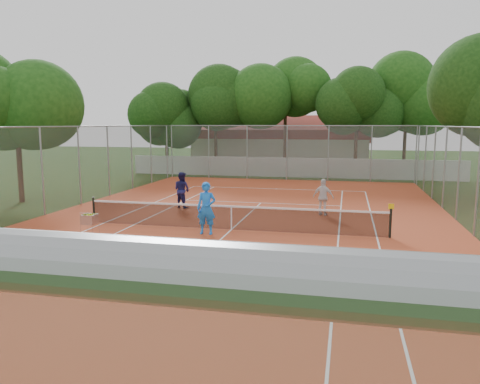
% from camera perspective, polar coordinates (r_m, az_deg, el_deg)
% --- Properties ---
extents(ground, '(120.00, 120.00, 0.00)m').
position_cam_1_polar(ground, '(18.37, -1.05, -4.68)').
color(ground, '#18340E').
rests_on(ground, ground).
extents(court_pad, '(18.00, 34.00, 0.02)m').
position_cam_1_polar(court_pad, '(18.36, -1.05, -4.65)').
color(court_pad, '#B64623').
rests_on(court_pad, ground).
extents(court_lines, '(10.98, 23.78, 0.01)m').
position_cam_1_polar(court_lines, '(18.36, -1.05, -4.61)').
color(court_lines, white).
rests_on(court_lines, court_pad).
extents(tennis_net, '(11.88, 0.10, 0.98)m').
position_cam_1_polar(tennis_net, '(18.26, -1.05, -3.12)').
color(tennis_net, black).
rests_on(tennis_net, court_pad).
extents(perimeter_fence, '(18.00, 34.00, 4.00)m').
position_cam_1_polar(perimeter_fence, '(18.02, -1.06, 1.53)').
color(perimeter_fence, slate).
rests_on(perimeter_fence, ground).
extents(boundary_wall, '(26.00, 0.30, 1.50)m').
position_cam_1_polar(boundary_wall, '(36.78, 6.10, 2.99)').
color(boundary_wall, silver).
rests_on(boundary_wall, ground).
extents(clubhouse, '(16.40, 9.00, 4.40)m').
position_cam_1_polar(clubhouse, '(46.84, 5.15, 5.92)').
color(clubhouse, beige).
rests_on(clubhouse, ground).
extents(tropical_trees, '(29.00, 19.00, 10.00)m').
position_cam_1_polar(tropical_trees, '(39.61, 6.72, 9.52)').
color(tropical_trees, black).
rests_on(tropical_trees, ground).
extents(player_near, '(0.74, 0.50, 1.97)m').
position_cam_1_polar(player_near, '(17.53, -4.12, -1.98)').
color(player_near, '#1B78ED').
rests_on(player_near, court_pad).
extents(player_far_left, '(1.05, 0.95, 1.78)m').
position_cam_1_polar(player_far_left, '(23.16, -7.10, 0.26)').
color(player_far_left, '#1B1A4F').
rests_on(player_far_left, court_pad).
extents(player_far_right, '(1.04, 0.66, 1.66)m').
position_cam_1_polar(player_far_right, '(21.44, 10.13, -0.62)').
color(player_far_right, silver).
rests_on(player_far_right, court_pad).
extents(ball_hopper, '(0.52, 0.52, 1.03)m').
position_cam_1_polar(ball_hopper, '(17.46, -17.83, -3.97)').
color(ball_hopper, silver).
rests_on(ball_hopper, court_pad).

